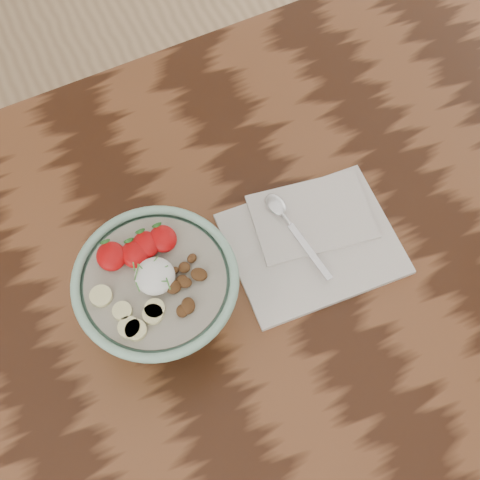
# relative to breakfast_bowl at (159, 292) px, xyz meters

# --- Properties ---
(table) EXTENTS (1.60, 0.90, 0.75)m
(table) POSITION_rel_breakfast_bowl_xyz_m (0.00, -0.01, -0.16)
(table) COLOR black
(table) RESTS_ON ground
(breakfast_bowl) EXTENTS (0.21, 0.21, 0.14)m
(breakfast_bowl) POSITION_rel_breakfast_bowl_xyz_m (0.00, 0.00, 0.00)
(breakfast_bowl) COLOR #8BBBA1
(breakfast_bowl) RESTS_ON table
(napkin) EXTENTS (0.25, 0.22, 0.01)m
(napkin) POSITION_rel_breakfast_bowl_xyz_m (0.24, 0.01, -0.07)
(napkin) COLOR silver
(napkin) RESTS_ON table
(spoon) EXTENTS (0.04, 0.16, 0.01)m
(spoon) POSITION_rel_breakfast_bowl_xyz_m (0.22, 0.05, -0.05)
(spoon) COLOR silver
(spoon) RESTS_ON napkin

